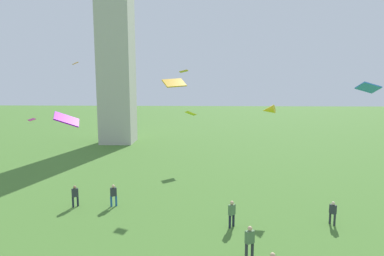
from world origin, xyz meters
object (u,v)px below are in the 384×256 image
person_0 (75,195)px  kite_flying_5 (368,88)px  person_2 (232,212)px  kite_flying_6 (67,119)px  kite_flying_0 (268,110)px  kite_flying_1 (191,113)px  kite_flying_2 (184,71)px  person_5 (333,212)px  person_3 (113,194)px  kite_flying_3 (174,83)px  person_1 (250,240)px  kite_flying_7 (32,120)px  kite_flying_4 (75,63)px

person_0 → kite_flying_5: size_ratio=0.95×
person_2 → kite_flying_6: (-10.55, -0.22, 6.11)m
kite_flying_0 → kite_flying_1: 11.62m
person_0 → kite_flying_2: kite_flying_2 is taller
kite_flying_0 → kite_flying_6: bearing=-36.9°
person_5 → kite_flying_2: size_ratio=1.75×
person_2 → person_0: bearing=116.0°
person_3 → kite_flying_3: (4.55, 1.94, 8.42)m
person_1 → kite_flying_6: size_ratio=1.12×
person_2 → person_1: bearing=-129.5°
kite_flying_3 → person_2: bearing=99.3°
person_1 → kite_flying_6: 13.24m
person_3 → kite_flying_2: size_ratio=1.88×
kite_flying_1 → kite_flying_5: bearing=112.5°
person_3 → person_5: (15.52, -2.65, -0.06)m
kite_flying_1 → kite_flying_2: (-0.45, -5.27, 4.62)m
kite_flying_6 → person_1: bearing=-44.9°
kite_flying_3 → kite_flying_6: kite_flying_3 is taller
person_2 → person_5: size_ratio=1.13×
kite_flying_1 → kite_flying_3: kite_flying_3 is taller
person_0 → kite_flying_3: 11.46m
person_5 → kite_flying_7: (-26.34, 11.62, 4.71)m
person_3 → kite_flying_4: size_ratio=1.51×
person_5 → person_3: bearing=-131.9°
kite_flying_3 → kite_flying_7: (-15.37, 7.02, -3.78)m
kite_flying_2 → person_2: bearing=115.9°
kite_flying_4 → kite_flying_1: bearing=59.4°
person_5 → kite_flying_6: (-17.32, -0.89, 6.22)m
kite_flying_3 → kite_flying_5: bearing=148.1°
person_0 → kite_flying_3: size_ratio=0.84×
person_3 → kite_flying_6: bearing=-146.1°
kite_flying_1 → kite_flying_2: 7.02m
person_2 → kite_flying_3: bearing=79.4°
person_2 → kite_flying_4: (-16.58, 17.00, 10.51)m
kite_flying_3 → kite_flying_4: kite_flying_4 is taller
person_2 → person_3: bearing=110.1°
person_0 → kite_flying_1: bearing=-164.1°
kite_flying_7 → person_2: bearing=-166.0°
person_5 → kite_flying_7: kite_flying_7 is taller
person_3 → kite_flying_3: 9.77m
person_3 → kite_flying_4: 18.98m
kite_flying_2 → kite_flying_4: (-12.73, 5.32, 1.06)m
kite_flying_0 → person_1: bearing=9.0°
kite_flying_0 → kite_flying_5: size_ratio=0.78×
person_2 → person_5: (6.77, 0.67, -0.11)m
kite_flying_5 → person_1: bearing=29.7°
kite_flying_7 → kite_flying_0: bearing=-144.8°
person_5 → kite_flying_5: size_ratio=0.91×
person_2 → kite_flying_5: kite_flying_5 is taller
person_5 → kite_flying_7: 29.17m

